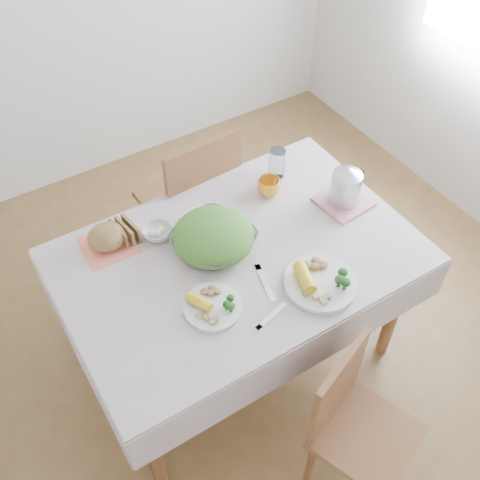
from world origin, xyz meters
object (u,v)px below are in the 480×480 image
chair_near (370,429)px  chair_far (187,201)px  dinner_plate_right (320,284)px  dinner_plate_left (213,307)px  yellow_mug (269,187)px  electric_kettle (346,183)px  dining_table (239,308)px  salad_bowl (214,240)px

chair_near → chair_far: bearing=69.1°
dinner_plate_right → dinner_plate_left: bearing=162.8°
yellow_mug → chair_near: bearing=-102.2°
yellow_mug → electric_kettle: size_ratio=0.56×
dinner_plate_right → chair_near: bearing=-101.3°
yellow_mug → electric_kettle: bearing=-42.6°
chair_far → dinner_plate_left: 1.00m
dining_table → electric_kettle: (0.58, 0.01, 0.51)m
dinner_plate_left → chair_near: bearing=-62.5°
chair_near → dinner_plate_right: chair_near is taller
chair_near → dinner_plate_right: size_ratio=2.68×
chair_far → electric_kettle: electric_kettle is taller
dinner_plate_left → dinner_plate_right: bearing=-17.2°
chair_far → dinner_plate_right: (0.08, -1.01, 0.31)m
chair_near → yellow_mug: 1.14m
salad_bowl → dinner_plate_left: (-0.17, -0.28, -0.03)m
chair_far → dinner_plate_left: size_ratio=4.16×
chair_near → salad_bowl: 0.98m
dining_table → yellow_mug: size_ratio=12.95×
salad_bowl → chair_near: bearing=-80.1°
dinner_plate_left → salad_bowl: bearing=59.3°
chair_near → chair_far: size_ratio=0.82×
chair_near → electric_kettle: electric_kettle is taller
dinner_plate_right → electric_kettle: size_ratio=1.56×
chair_far → yellow_mug: size_ratio=9.06×
dining_table → electric_kettle: 0.77m
chair_far → salad_bowl: (-0.17, -0.60, 0.34)m
dinner_plate_left → yellow_mug: yellow_mug is taller
yellow_mug → electric_kettle: 0.36m
salad_bowl → electric_kettle: (0.64, -0.08, 0.08)m
salad_bowl → dinner_plate_right: salad_bowl is taller
chair_near → dinner_plate_right: 0.59m
salad_bowl → yellow_mug: yellow_mug is taller
dinner_plate_left → electric_kettle: size_ratio=1.22×
salad_bowl → yellow_mug: size_ratio=3.05×
chair_far → electric_kettle: bearing=121.4°
dinner_plate_right → salad_bowl: bearing=122.0°
dining_table → yellow_mug: yellow_mug is taller
chair_near → yellow_mug: size_ratio=7.46×
chair_far → chair_near: bearing=86.3°
dining_table → salad_bowl: salad_bowl is taller
dining_table → yellow_mug: (0.32, 0.25, 0.43)m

